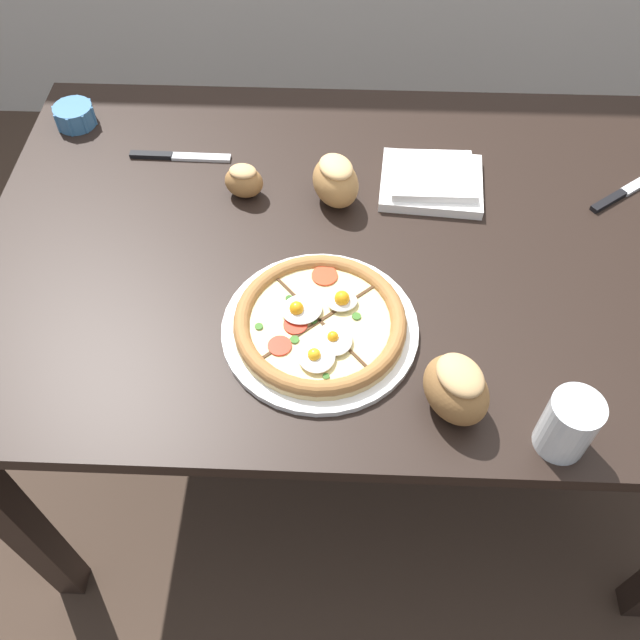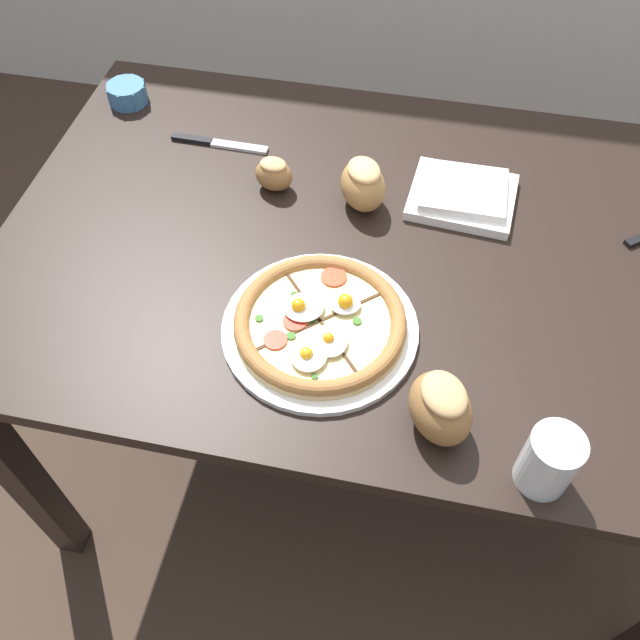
{
  "view_description": "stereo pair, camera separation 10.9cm",
  "coord_description": "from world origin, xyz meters",
  "px_view_note": "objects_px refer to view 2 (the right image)",
  "views": [
    {
      "loc": [
        -0.06,
        -0.87,
        1.68
      ],
      "look_at": [
        -0.08,
        -0.21,
        0.81
      ],
      "focal_mm": 38.0,
      "sensor_mm": 36.0,
      "label": 1
    },
    {
      "loc": [
        0.05,
        -0.86,
        1.68
      ],
      "look_at": [
        -0.08,
        -0.21,
        0.81
      ],
      "focal_mm": 38.0,
      "sensor_mm": 36.0,
      "label": 2
    }
  ],
  "objects_px": {
    "ramekin_bowl": "(127,93)",
    "bread_piece_mid": "(274,174)",
    "bread_piece_near": "(441,407)",
    "dining_table": "(383,281)",
    "pizza": "(320,324)",
    "water_glass": "(548,463)",
    "bread_piece_far": "(363,184)",
    "knife_main": "(218,143)",
    "napkin_folded": "(463,195)"
  },
  "relations": [
    {
      "from": "dining_table",
      "to": "napkin_folded",
      "type": "height_order",
      "value": "napkin_folded"
    },
    {
      "from": "dining_table",
      "to": "water_glass",
      "type": "height_order",
      "value": "water_glass"
    },
    {
      "from": "dining_table",
      "to": "pizza",
      "type": "bearing_deg",
      "value": -110.68
    },
    {
      "from": "pizza",
      "to": "knife_main",
      "type": "height_order",
      "value": "pizza"
    },
    {
      "from": "napkin_folded",
      "to": "bread_piece_mid",
      "type": "distance_m",
      "value": 0.36
    },
    {
      "from": "bread_piece_near",
      "to": "water_glass",
      "type": "xyz_separation_m",
      "value": [
        0.15,
        -0.05,
        -0.01
      ]
    },
    {
      "from": "bread_piece_near",
      "to": "bread_piece_far",
      "type": "distance_m",
      "value": 0.49
    },
    {
      "from": "bread_piece_near",
      "to": "knife_main",
      "type": "height_order",
      "value": "bread_piece_near"
    },
    {
      "from": "ramekin_bowl",
      "to": "napkin_folded",
      "type": "distance_m",
      "value": 0.76
    },
    {
      "from": "ramekin_bowl",
      "to": "dining_table",
      "type": "bearing_deg",
      "value": -26.92
    },
    {
      "from": "bread_piece_near",
      "to": "water_glass",
      "type": "bearing_deg",
      "value": -19.49
    },
    {
      "from": "bread_piece_mid",
      "to": "knife_main",
      "type": "relative_size",
      "value": 0.4
    },
    {
      "from": "bread_piece_near",
      "to": "ramekin_bowl",
      "type": "bearing_deg",
      "value": 138.3
    },
    {
      "from": "dining_table",
      "to": "bread_piece_mid",
      "type": "height_order",
      "value": "bread_piece_mid"
    },
    {
      "from": "water_glass",
      "to": "pizza",
      "type": "bearing_deg",
      "value": 152.18
    },
    {
      "from": "pizza",
      "to": "water_glass",
      "type": "xyz_separation_m",
      "value": [
        0.36,
        -0.19,
        0.03
      ]
    },
    {
      "from": "bread_piece_mid",
      "to": "water_glass",
      "type": "relative_size",
      "value": 0.77
    },
    {
      "from": "bread_piece_near",
      "to": "bread_piece_far",
      "type": "height_order",
      "value": "bread_piece_near"
    },
    {
      "from": "dining_table",
      "to": "ramekin_bowl",
      "type": "relative_size",
      "value": 16.24
    },
    {
      "from": "pizza",
      "to": "bread_piece_mid",
      "type": "xyz_separation_m",
      "value": [
        -0.16,
        0.32,
        0.02
      ]
    },
    {
      "from": "dining_table",
      "to": "bread_piece_far",
      "type": "distance_m",
      "value": 0.19
    },
    {
      "from": "napkin_folded",
      "to": "knife_main",
      "type": "bearing_deg",
      "value": 172.52
    },
    {
      "from": "pizza",
      "to": "bread_piece_far",
      "type": "bearing_deg",
      "value": 86.88
    },
    {
      "from": "dining_table",
      "to": "knife_main",
      "type": "relative_size",
      "value": 6.91
    },
    {
      "from": "pizza",
      "to": "ramekin_bowl",
      "type": "distance_m",
      "value": 0.76
    },
    {
      "from": "pizza",
      "to": "water_glass",
      "type": "height_order",
      "value": "water_glass"
    },
    {
      "from": "knife_main",
      "to": "water_glass",
      "type": "distance_m",
      "value": 0.91
    },
    {
      "from": "pizza",
      "to": "water_glass",
      "type": "distance_m",
      "value": 0.41
    },
    {
      "from": "dining_table",
      "to": "bread_piece_far",
      "type": "xyz_separation_m",
      "value": [
        -0.06,
        0.1,
        0.15
      ]
    },
    {
      "from": "ramekin_bowl",
      "to": "bread_piece_near",
      "type": "relative_size",
      "value": 0.62
    },
    {
      "from": "bread_piece_mid",
      "to": "bread_piece_far",
      "type": "bearing_deg",
      "value": -3.46
    },
    {
      "from": "knife_main",
      "to": "bread_piece_far",
      "type": "bearing_deg",
      "value": -18.54
    },
    {
      "from": "bread_piece_near",
      "to": "knife_main",
      "type": "xyz_separation_m",
      "value": [
        -0.51,
        0.56,
        -0.05
      ]
    },
    {
      "from": "dining_table",
      "to": "water_glass",
      "type": "relative_size",
      "value": 13.38
    },
    {
      "from": "pizza",
      "to": "knife_main",
      "type": "xyz_separation_m",
      "value": [
        -0.31,
        0.43,
        -0.02
      ]
    },
    {
      "from": "dining_table",
      "to": "bread_piece_mid",
      "type": "distance_m",
      "value": 0.3
    },
    {
      "from": "ramekin_bowl",
      "to": "water_glass",
      "type": "xyz_separation_m",
      "value": [
        0.9,
        -0.72,
        0.02
      ]
    },
    {
      "from": "bread_piece_near",
      "to": "bread_piece_far",
      "type": "xyz_separation_m",
      "value": [
        -0.19,
        0.45,
        -0.0
      ]
    },
    {
      "from": "pizza",
      "to": "dining_table",
      "type": "bearing_deg",
      "value": 69.32
    },
    {
      "from": "ramekin_bowl",
      "to": "bread_piece_near",
      "type": "xyz_separation_m",
      "value": [
        0.75,
        -0.66,
        0.03
      ]
    },
    {
      "from": "bread_piece_far",
      "to": "water_glass",
      "type": "relative_size",
      "value": 1.24
    },
    {
      "from": "dining_table",
      "to": "bread_piece_far",
      "type": "bearing_deg",
      "value": 122.53
    },
    {
      "from": "bread_piece_mid",
      "to": "water_glass",
      "type": "xyz_separation_m",
      "value": [
        0.52,
        -0.51,
        0.01
      ]
    },
    {
      "from": "napkin_folded",
      "to": "water_glass",
      "type": "height_order",
      "value": "water_glass"
    },
    {
      "from": "knife_main",
      "to": "dining_table",
      "type": "bearing_deg",
      "value": -28.07
    },
    {
      "from": "napkin_folded",
      "to": "bread_piece_far",
      "type": "xyz_separation_m",
      "value": [
        -0.19,
        -0.05,
        0.03
      ]
    },
    {
      "from": "dining_table",
      "to": "napkin_folded",
      "type": "distance_m",
      "value": 0.22
    },
    {
      "from": "bread_piece_far",
      "to": "ramekin_bowl",
      "type": "bearing_deg",
      "value": 158.86
    },
    {
      "from": "ramekin_bowl",
      "to": "bread_piece_mid",
      "type": "xyz_separation_m",
      "value": [
        0.38,
        -0.21,
        0.01
      ]
    },
    {
      "from": "dining_table",
      "to": "knife_main",
      "type": "height_order",
      "value": "knife_main"
    }
  ]
}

